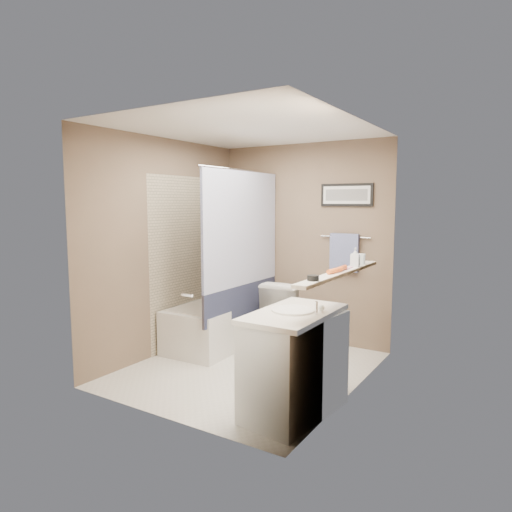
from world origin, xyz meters
The scene contains 33 objects.
ground centered at (0.00, 0.00, 0.00)m, with size 2.50×2.50×0.00m, color silver.
ceiling centered at (0.00, 0.00, 2.38)m, with size 2.20×2.50×0.04m, color white.
wall_back centered at (0.00, 1.23, 1.20)m, with size 2.20×0.04×2.40m, color brown.
wall_front centered at (0.00, -1.23, 1.20)m, with size 2.20×0.04×2.40m, color brown.
wall_left centered at (-1.08, 0.00, 1.20)m, with size 0.04×2.50×2.40m, color brown.
wall_right centered at (1.08, 0.00, 1.20)m, with size 0.04×2.50×2.40m, color brown.
tile_surround centered at (-1.09, 0.50, 1.00)m, with size 0.02×1.55×2.00m, color tan.
curtain_rod centered at (-0.40, 0.50, 2.05)m, with size 0.02×0.02×1.55m, color silver.
curtain_upper centered at (-0.40, 0.50, 1.40)m, with size 0.03×1.45×1.28m, color silver.
curtain_lower centered at (-0.40, 0.50, 0.58)m, with size 0.03×1.45×0.36m, color #252A45.
mirror centered at (1.09, -0.15, 1.62)m, with size 0.02×1.60×1.00m, color silver.
shelf centered at (1.04, -0.15, 1.10)m, with size 0.12×1.60×0.03m, color silver.
towel_bar centered at (0.55, 1.22, 1.30)m, with size 0.02×0.02×0.60m, color silver.
towel centered at (0.55, 1.20, 1.12)m, with size 0.34×0.05×0.44m, color #93A2D7.
art_frame centered at (0.55, 1.23, 1.78)m, with size 0.62×0.03×0.26m, color black.
art_mat centered at (0.55, 1.22, 1.78)m, with size 0.56×0.00×0.20m, color white.
art_image centered at (0.55, 1.22, 1.78)m, with size 0.50×0.00×0.13m, color #595959.
door centered at (0.55, -1.24, 1.00)m, with size 0.80×0.02×2.00m, color silver.
door_handle centered at (0.22, -1.19, 1.00)m, with size 0.02×0.02×0.10m, color silver.
bathtub centered at (-0.75, 0.56, 0.25)m, with size 0.70×1.50×0.50m, color silver.
tub_rim centered at (-0.75, 0.56, 0.50)m, with size 0.56×1.36×0.02m, color beige.
toilet centered at (0.02, 0.90, 0.40)m, with size 0.44×0.78×0.80m, color silver.
vanity centered at (0.85, -0.63, 0.40)m, with size 0.50×0.90×0.80m, color white.
countertop centered at (0.84, -0.63, 0.82)m, with size 0.54×0.96×0.04m, color silver.
sink_basin centered at (0.83, -0.63, 0.85)m, with size 0.34×0.34×0.01m, color white.
faucet_spout centered at (1.03, -0.63, 0.89)m, with size 0.02×0.02×0.10m, color silver.
faucet_knob centered at (1.03, -0.53, 0.87)m, with size 0.05×0.05×0.05m, color white.
candle_bowl_near centered at (1.04, -0.71, 1.14)m, with size 0.09×0.09×0.04m, color black.
hair_brush_front centered at (1.04, -0.28, 1.14)m, with size 0.04×0.04×0.22m, color orange.
hair_brush_back centered at (1.04, -0.14, 1.14)m, with size 0.04×0.04×0.22m, color #BF441B.
pink_comb centered at (1.04, 0.04, 1.12)m, with size 0.03×0.16×0.01m, color pink.
glass_jar centered at (1.04, 0.36, 1.17)m, with size 0.08×0.08×0.10m, color white.
soap_bottle centered at (1.04, 0.20, 1.20)m, with size 0.08×0.08×0.17m, color #999999.
Camera 1 is at (2.44, -3.78, 1.69)m, focal length 32.00 mm.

